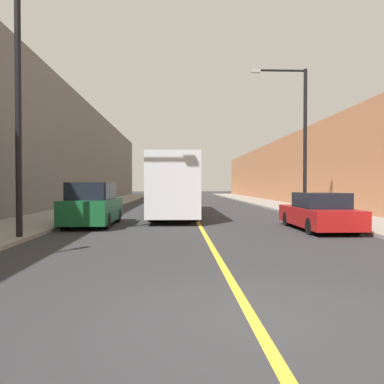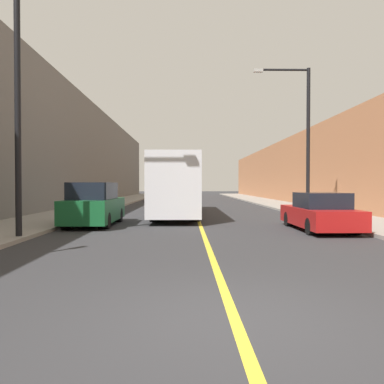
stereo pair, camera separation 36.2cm
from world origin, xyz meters
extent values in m
plane|color=#2D2D30|center=(0.00, 0.00, 0.00)|extent=(200.00, 200.00, 0.00)
cube|color=gray|center=(-7.61, 30.00, 0.07)|extent=(3.63, 72.00, 0.13)
cube|color=gray|center=(7.61, 30.00, 0.07)|extent=(3.63, 72.00, 0.13)
cube|color=#66605B|center=(-11.43, 30.00, 4.82)|extent=(4.00, 72.00, 9.64)
cube|color=#B2724C|center=(11.43, 30.00, 3.24)|extent=(4.00, 72.00, 6.48)
cube|color=gold|center=(0.00, 30.00, 0.00)|extent=(0.16, 72.00, 0.01)
cube|color=silver|center=(-1.19, 17.26, 1.80)|extent=(2.46, 12.24, 3.02)
cube|color=black|center=(-1.19, 11.16, 2.33)|extent=(2.09, 0.04, 1.36)
cylinder|color=black|center=(-2.15, 13.46, 0.49)|extent=(0.54, 0.98, 0.98)
cylinder|color=black|center=(-0.23, 13.46, 0.49)|extent=(0.54, 0.98, 0.98)
cylinder|color=black|center=(-2.15, 21.05, 0.49)|extent=(0.54, 0.98, 0.98)
cylinder|color=black|center=(-0.23, 21.05, 0.49)|extent=(0.54, 0.98, 0.98)
cube|color=#145128|center=(-4.72, 11.81, 0.69)|extent=(1.92, 4.69, 0.97)
cube|color=black|center=(-4.72, 11.58, 1.54)|extent=(1.69, 2.58, 0.73)
cube|color=black|center=(-4.72, 9.49, 0.86)|extent=(1.64, 0.04, 0.44)
cylinder|color=black|center=(-5.47, 10.36, 0.34)|extent=(0.42, 0.68, 0.68)
cylinder|color=black|center=(-3.97, 10.36, 0.34)|extent=(0.42, 0.68, 0.68)
cylinder|color=black|center=(-5.47, 13.26, 0.34)|extent=(0.42, 0.68, 0.68)
cylinder|color=black|center=(-3.97, 13.26, 0.34)|extent=(0.42, 0.68, 0.68)
cube|color=maroon|center=(4.66, 9.84, 0.54)|extent=(1.89, 4.69, 0.71)
cube|color=black|center=(4.66, 9.60, 1.20)|extent=(1.66, 2.11, 0.60)
cube|color=black|center=(4.66, 7.52, 0.67)|extent=(1.60, 0.04, 0.32)
cylinder|color=black|center=(3.92, 8.39, 0.31)|extent=(0.42, 0.62, 0.62)
cylinder|color=black|center=(5.39, 8.39, 0.31)|extent=(0.42, 0.62, 0.62)
cylinder|color=black|center=(3.92, 11.29, 0.31)|extent=(0.42, 0.62, 0.62)
cylinder|color=black|center=(5.39, 11.29, 0.31)|extent=(0.42, 0.62, 0.62)
cylinder|color=black|center=(-6.10, 7.35, 4.29)|extent=(0.20, 0.20, 8.32)
cylinder|color=black|center=(6.10, 15.59, 4.17)|extent=(0.20, 0.20, 8.07)
cylinder|color=black|center=(4.71, 15.59, 8.11)|extent=(2.77, 0.12, 0.12)
cube|color=#999993|center=(3.33, 15.59, 8.06)|extent=(0.50, 0.24, 0.16)
camera|label=1|loc=(-1.02, -4.90, 1.81)|focal=35.00mm
camera|label=2|loc=(-0.66, -4.91, 1.81)|focal=35.00mm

